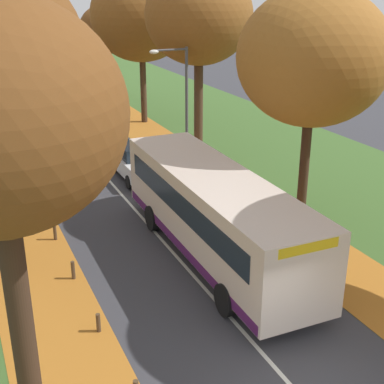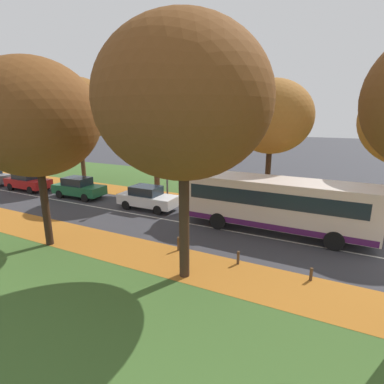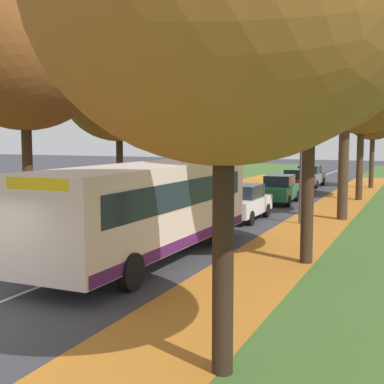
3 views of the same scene
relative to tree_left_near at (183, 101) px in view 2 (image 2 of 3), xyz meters
name	(u,v)px [view 2 (image 2 of 3)]	position (x,y,z in m)	size (l,w,h in m)	color
leaf_litter_left	(106,244)	(0.86, 4.99, -6.89)	(2.80, 60.00, 0.00)	#B26B23
grass_verge_right	(156,181)	(14.66, 10.99, -6.89)	(12.00, 90.00, 0.01)	#3D6028
leaf_litter_right	(189,200)	(10.06, 4.99, -6.89)	(2.80, 60.00, 0.00)	#B26B23
road_centre_line	(87,205)	(5.46, 10.99, -6.90)	(0.12, 80.00, 0.01)	silver
tree_left_near	(183,101)	(0.00, 0.00, 0.00)	(6.33, 6.33, 9.76)	#382619
tree_left_mid	(34,118)	(-0.38, 7.59, -0.65)	(5.98, 5.98, 8.95)	black
tree_right_near	(271,117)	(11.20, -0.71, -0.64)	(5.51, 5.51, 8.75)	#382619
tree_right_mid	(155,104)	(10.98, 8.48, 0.30)	(5.38, 5.38, 9.66)	#422D1E
tree_right_far	(78,110)	(10.82, 16.72, -0.08)	(6.37, 6.37, 9.70)	#422D1E
tree_right_distant	(22,125)	(10.79, 24.87, -1.52)	(4.10, 4.10, 7.25)	#422D1E
bollard_third	(311,274)	(1.91, -4.68, -6.62)	(0.12, 0.12, 0.55)	#4C3823
bollard_fourth	(238,258)	(1.91, -1.66, -6.59)	(0.12, 0.12, 0.62)	#4C3823
bollard_fifth	(178,244)	(1.92, 1.36, -6.54)	(0.12, 0.12, 0.71)	#4C3823
streetlamp_right	(164,152)	(9.13, 6.54, -3.16)	(1.89, 0.28, 6.00)	#47474C
bus	(275,202)	(6.62, -2.18, -5.20)	(2.75, 10.43, 2.98)	beige
car_white_lead	(148,198)	(6.79, 6.54, -6.09)	(1.80, 4.21, 1.62)	silver
car_green_following	(79,188)	(6.81, 13.15, -6.09)	(1.93, 4.27, 1.62)	#1E6038
car_red_third_in_line	(28,181)	(6.56, 18.97, -6.09)	(1.80, 4.21, 1.62)	#B21919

